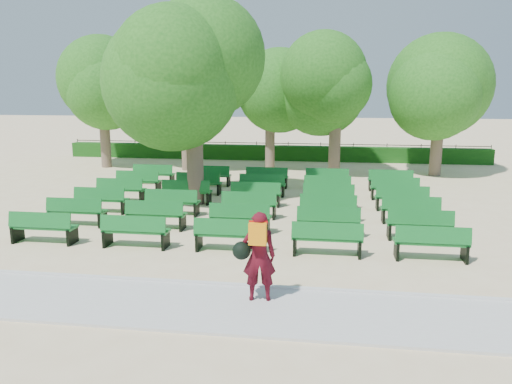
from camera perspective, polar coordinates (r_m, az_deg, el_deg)
ground at (r=17.49m, az=-3.36°, el=-2.75°), size 120.00×120.00×0.00m
paving at (r=10.72m, az=-11.45°, el=-12.44°), size 30.00×2.20×0.06m
curb at (r=11.71m, az=-9.55°, el=-10.11°), size 30.00×0.12×0.10m
hedge at (r=31.02m, az=1.79°, el=4.50°), size 26.00×0.70×0.90m
fence at (r=31.47m, az=1.87°, el=3.78°), size 26.00×0.10×1.02m
tree_line at (r=27.15m, az=0.84°, el=2.50°), size 21.80×6.80×7.04m
bench_array at (r=18.10m, az=-0.36°, el=-1.91°), size 1.89×0.65×1.18m
tree_among at (r=18.96m, az=-7.25°, el=13.89°), size 5.45×5.45×7.60m
person at (r=10.29m, az=0.19°, el=-7.20°), size 0.92×0.58×1.89m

